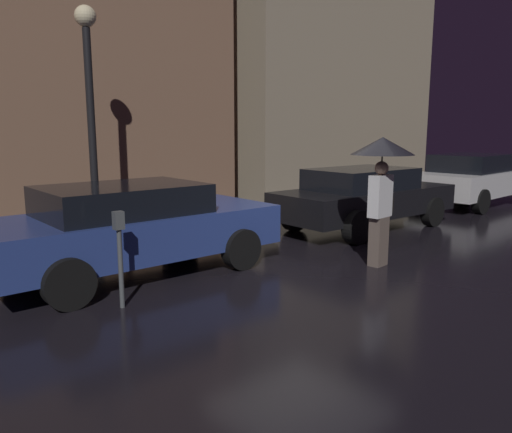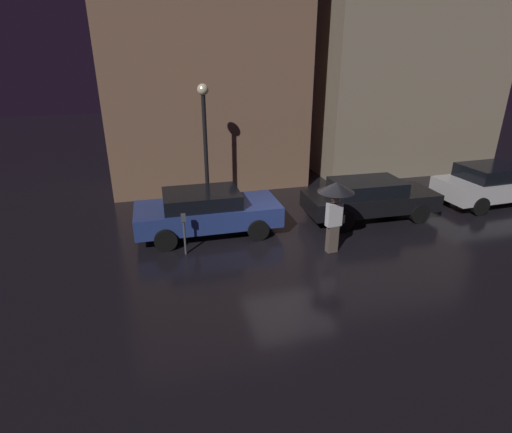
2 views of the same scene
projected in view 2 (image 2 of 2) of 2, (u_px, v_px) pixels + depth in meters
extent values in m
plane|color=black|center=(289.00, 244.00, 11.75)|extent=(60.00, 60.00, 0.00)
cube|color=#8C664C|center=(206.00, 73.00, 15.54)|extent=(7.79, 3.00, 8.98)
cube|color=gray|center=(408.00, 88.00, 17.99)|extent=(8.30, 3.00, 7.52)
cube|color=navy|center=(208.00, 214.00, 12.27)|extent=(4.39, 1.84, 0.62)
cube|color=black|center=(201.00, 198.00, 12.03)|extent=(2.29, 1.60, 0.43)
cylinder|color=black|center=(244.00, 209.00, 13.51)|extent=(0.65, 0.22, 0.65)
cylinder|color=black|center=(258.00, 230.00, 11.91)|extent=(0.65, 0.22, 0.65)
cylinder|color=black|center=(163.00, 217.00, 12.86)|extent=(0.65, 0.22, 0.65)
cylinder|color=black|center=(166.00, 240.00, 11.26)|extent=(0.65, 0.22, 0.65)
cube|color=black|center=(370.00, 201.00, 13.43)|extent=(4.45, 1.81, 0.56)
cube|color=black|center=(367.00, 187.00, 13.19)|extent=(2.34, 1.54, 0.44)
cylinder|color=black|center=(391.00, 197.00, 14.60)|extent=(0.66, 0.22, 0.66)
cylinder|color=black|center=(419.00, 213.00, 13.11)|extent=(0.66, 0.22, 0.66)
cylinder|color=black|center=(322.00, 204.00, 13.95)|extent=(0.66, 0.22, 0.66)
cylinder|color=black|center=(344.00, 222.00, 12.46)|extent=(0.66, 0.22, 0.66)
cube|color=silver|center=(492.00, 186.00, 14.71)|extent=(4.16, 1.92, 0.66)
cube|color=black|center=(492.00, 172.00, 14.46)|extent=(2.18, 1.64, 0.48)
cylinder|color=black|center=(499.00, 185.00, 15.94)|extent=(0.65, 0.22, 0.65)
cylinder|color=black|center=(445.00, 190.00, 15.33)|extent=(0.65, 0.22, 0.65)
cylinder|color=black|center=(480.00, 206.00, 13.74)|extent=(0.65, 0.22, 0.65)
cube|color=#66564C|center=(332.00, 239.00, 11.17)|extent=(0.32, 0.23, 0.80)
cube|color=white|center=(334.00, 214.00, 10.90)|extent=(0.45, 0.24, 0.67)
sphere|color=tan|center=(335.00, 199.00, 10.73)|extent=(0.22, 0.22, 0.22)
cylinder|color=black|center=(335.00, 206.00, 10.80)|extent=(0.02, 0.02, 0.78)
cone|color=black|center=(336.00, 187.00, 10.60)|extent=(0.99, 0.99, 0.27)
cube|color=black|center=(341.00, 219.00, 11.02)|extent=(0.17, 0.11, 0.22)
cylinder|color=#4C5154|center=(185.00, 238.00, 10.99)|extent=(0.06, 0.06, 0.99)
cube|color=#4C5154|center=(183.00, 218.00, 10.76)|extent=(0.12, 0.10, 0.22)
cylinder|color=black|center=(206.00, 155.00, 13.72)|extent=(0.14, 0.14, 3.93)
sphere|color=#F9EAB7|center=(203.00, 90.00, 12.90)|extent=(0.38, 0.38, 0.38)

